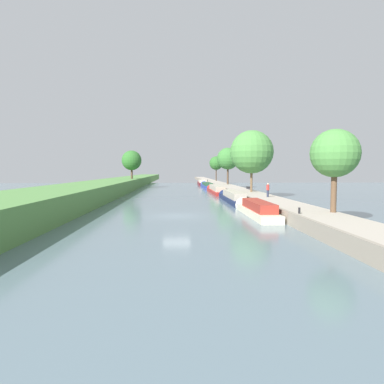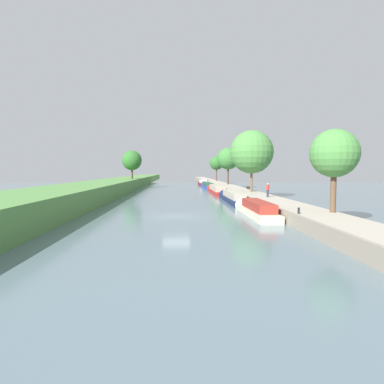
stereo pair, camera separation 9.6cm
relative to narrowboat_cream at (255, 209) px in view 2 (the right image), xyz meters
The scene contains 18 objects.
ground_plane 7.37m from the narrowboat_cream, behind, with size 160.00×160.00×0.00m, color slate.
left_grassy_bank 20.23m from the narrowboat_cream, behind, with size 8.37×260.00×2.20m.
right_towpath 3.24m from the narrowboat_cream, ahead, with size 3.70×260.00×0.98m.
stone_quay 1.31m from the narrowboat_cream, 18.68° to the right, with size 0.25×260.00×1.03m.
narrowboat_cream is the anchor object (origin of this frame).
narrowboat_navy 13.35m from the narrowboat_cream, 89.91° to the left, with size 1.81×14.68×1.99m.
narrowboat_red 30.41m from the narrowboat_cream, 90.33° to the left, with size 1.95×16.89×2.06m.
narrowboat_blue 48.37m from the narrowboat_cream, 90.34° to the left, with size 2.01×15.80×1.91m.
narrowboat_maroon 62.61m from the narrowboat_cream, 90.28° to the left, with size 2.19×10.70×2.16m.
tree_rightbank_near 8.95m from the narrowboat_cream, 53.00° to the right, with size 3.62×3.62×6.26m.
tree_rightbank_midnear 19.14m from the narrowboat_cream, 78.58° to the left, with size 6.28×6.28×8.99m.
tree_rightbank_midfar 44.85m from the narrowboat_cream, 84.66° to the left, with size 4.92×4.92×8.26m.
tree_rightbank_far 69.52m from the narrowboat_cream, 86.35° to the left, with size 4.07×4.07×7.37m.
tree_leftbank_downstream 48.82m from the narrowboat_cream, 111.23° to the left, with size 4.45×4.45×6.42m.
person_walking 9.30m from the narrowboat_cream, 67.65° to the left, with size 0.34×0.34×1.66m.
mooring_bollard_near 6.94m from the narrowboat_cream, 76.07° to the right, with size 0.16×0.16×0.45m.
mooring_bollard_far 67.13m from the narrowboat_cream, 88.58° to the left, with size 0.16×0.16×0.45m.
park_bench 25.06m from the narrowboat_cream, 79.40° to the left, with size 0.44×1.50×0.47m.
Camera 2 is at (0.16, -30.11, 4.16)m, focal length 31.11 mm.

